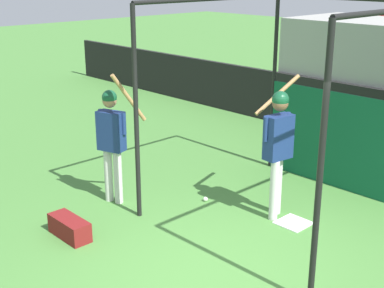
{
  "coord_description": "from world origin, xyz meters",
  "views": [
    {
      "loc": [
        3.89,
        -4.03,
        3.54
      ],
      "look_at": [
        -1.59,
        1.19,
        1.05
      ],
      "focal_mm": 50.0,
      "sensor_mm": 36.0,
      "label": 1
    }
  ],
  "objects_px": {
    "player_waiting": "(112,136)",
    "baseball": "(205,199)",
    "equipment_bag": "(70,228)",
    "player_batter": "(278,141)"
  },
  "relations": [
    {
      "from": "equipment_bag",
      "to": "baseball",
      "type": "bearing_deg",
      "value": 78.41
    },
    {
      "from": "player_batter",
      "to": "player_waiting",
      "type": "distance_m",
      "value": 2.53
    },
    {
      "from": "equipment_bag",
      "to": "player_waiting",
      "type": "bearing_deg",
      "value": 115.2
    },
    {
      "from": "player_batter",
      "to": "player_waiting",
      "type": "bearing_deg",
      "value": 131.91
    },
    {
      "from": "player_waiting",
      "to": "baseball",
      "type": "bearing_deg",
      "value": 28.34
    },
    {
      "from": "equipment_bag",
      "to": "player_batter",
      "type": "bearing_deg",
      "value": 59.35
    },
    {
      "from": "player_batter",
      "to": "baseball",
      "type": "bearing_deg",
      "value": 116.86
    },
    {
      "from": "player_batter",
      "to": "baseball",
      "type": "relative_size",
      "value": 27.73
    },
    {
      "from": "player_waiting",
      "to": "baseball",
      "type": "relative_size",
      "value": 28.68
    },
    {
      "from": "player_batter",
      "to": "equipment_bag",
      "type": "distance_m",
      "value": 3.19
    }
  ]
}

